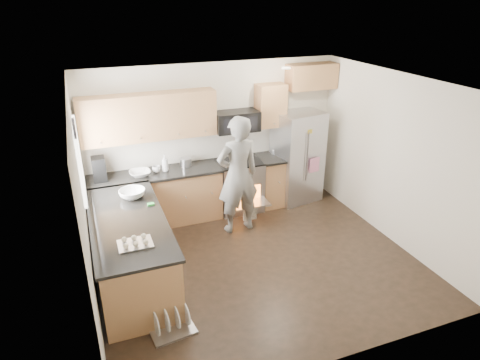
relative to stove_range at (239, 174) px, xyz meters
name	(u,v)px	position (x,y,z in m)	size (l,w,h in m)	color
ground	(257,261)	(-0.35, -1.69, -0.68)	(4.50, 4.50, 0.00)	black
room_shell	(256,155)	(-0.39, -1.68, 1.00)	(4.54, 4.04, 2.62)	silver
back_cabinet_run	(186,165)	(-0.94, 0.05, 0.29)	(4.45, 0.64, 2.50)	#9F683F
peninsula	(131,249)	(-2.10, -1.44, -0.21)	(0.96, 2.36, 1.04)	#9F683F
stove_range	(239,174)	(0.00, 0.00, 0.00)	(0.76, 0.97, 1.79)	#B7B7BC
refrigerator	(297,157)	(1.16, 0.01, 0.17)	(0.93, 0.78, 1.69)	#B7B7BC
person	(238,175)	(-0.28, -0.69, 0.30)	(0.71, 0.47, 1.95)	gray
dish_rack	(172,324)	(-1.83, -2.62, -0.59)	(0.55, 0.46, 0.31)	#B7B7BC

